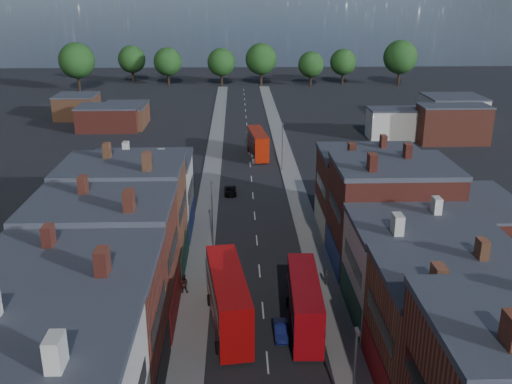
{
  "coord_description": "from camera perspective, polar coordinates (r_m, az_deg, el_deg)",
  "views": [
    {
      "loc": [
        -2.26,
        -30.77,
        28.24
      ],
      "look_at": [
        0.0,
        34.87,
        5.17
      ],
      "focal_mm": 40.0,
      "sensor_mm": 36.0,
      "label": 1
    }
  ],
  "objects": [
    {
      "name": "car_3",
      "position": [
        100.97,
        0.07,
        3.52
      ],
      "size": [
        2.09,
        4.81,
        1.38
      ],
      "primitive_type": "imported",
      "rotation": [
        0.0,
        0.0,
        0.03
      ],
      "color": "silver",
      "rests_on": "ground"
    },
    {
      "name": "pavement_east",
      "position": [
        85.99,
        3.98,
        0.17
      ],
      "size": [
        3.0,
        200.0,
        0.12
      ],
      "primitive_type": "cube",
      "color": "gray",
      "rests_on": "ground"
    },
    {
      "name": "terrace_east",
      "position": [
        41.45,
        22.32,
        -15.19
      ],
      "size": [
        12.0,
        80.0,
        11.47
      ],
      "primitive_type": "cube",
      "color": "maroon",
      "rests_on": "ground"
    },
    {
      "name": "bus_1",
      "position": [
        51.1,
        4.86,
        -10.93
      ],
      "size": [
        3.06,
        10.96,
        4.7
      ],
      "rotation": [
        0.0,
        0.0,
        -0.04
      ],
      "color": "#B40A11",
      "rests_on": "ground"
    },
    {
      "name": "bus_0",
      "position": [
        50.98,
        -2.81,
        -10.58
      ],
      "size": [
        4.31,
        12.38,
        5.24
      ],
      "rotation": [
        0.0,
        0.0,
        0.13
      ],
      "color": "#BC0A0A",
      "rests_on": "ground"
    },
    {
      "name": "lamp_post_1",
      "position": [
        39.45,
        9.8,
        -17.61
      ],
      "size": [
        0.25,
        0.7,
        8.12
      ],
      "color": "slate",
      "rests_on": "ground"
    },
    {
      "name": "car_1",
      "position": [
        50.81,
        2.52,
        -13.67
      ],
      "size": [
        1.21,
        3.46,
        1.14
      ],
      "primitive_type": "imported",
      "rotation": [
        0.0,
        0.0,
        0.0
      ],
      "color": "navy",
      "rests_on": "ground"
    },
    {
      "name": "ped_1",
      "position": [
        57.4,
        -7.26,
        -9.05
      ],
      "size": [
        0.98,
        0.59,
        1.95
      ],
      "primitive_type": "imported",
      "rotation": [
        0.0,
        0.0,
        3.07
      ],
      "color": "#381A16",
      "rests_on": "pavement_west"
    },
    {
      "name": "lamp_post_3",
      "position": [
        94.07,
        2.65,
        4.84
      ],
      "size": [
        0.25,
        0.7,
        8.12
      ],
      "color": "slate",
      "rests_on": "ground"
    },
    {
      "name": "bus_2",
      "position": [
        103.01,
        0.18,
        4.91
      ],
      "size": [
        3.6,
        11.14,
        4.72
      ],
      "rotation": [
        0.0,
        0.0,
        0.1
      ],
      "color": "#9E1906",
      "rests_on": "ground"
    },
    {
      "name": "pavement_west",
      "position": [
        85.65,
        -4.7,
        0.07
      ],
      "size": [
        3.0,
        200.0,
        0.12
      ],
      "primitive_type": "cube",
      "color": "gray",
      "rests_on": "ground"
    },
    {
      "name": "ped_3",
      "position": [
        58.78,
        7.03,
        -8.45
      ],
      "size": [
        0.7,
        1.08,
        1.7
      ],
      "primitive_type": "imported",
      "rotation": [
        0.0,
        0.0,
        1.83
      ],
      "color": "#4E4843",
      "rests_on": "pavement_east"
    },
    {
      "name": "terrace_west",
      "position": [
        39.89,
        -19.51,
        -16.28
      ],
      "size": [
        12.0,
        80.0,
        11.47
      ],
      "primitive_type": "cube",
      "color": "maroon",
      "rests_on": "ground"
    },
    {
      "name": "lamp_post_2",
      "position": [
        65.23,
        -4.42,
        -1.86
      ],
      "size": [
        0.25,
        0.7,
        8.12
      ],
      "color": "slate",
      "rests_on": "ground"
    },
    {
      "name": "car_2",
      "position": [
        84.14,
        -2.58,
        0.1
      ],
      "size": [
        1.85,
        3.85,
        1.06
      ],
      "primitive_type": "imported",
      "rotation": [
        0.0,
        0.0,
        0.02
      ],
      "color": "black",
      "rests_on": "ground"
    }
  ]
}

